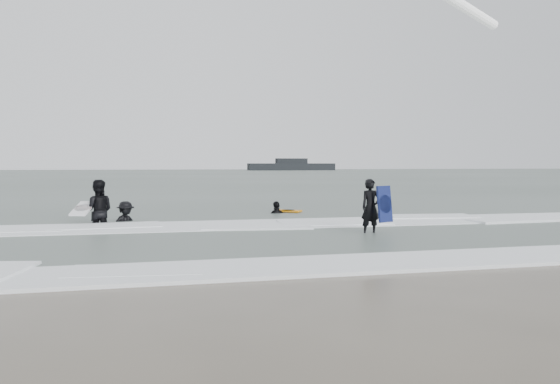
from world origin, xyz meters
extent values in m
plane|color=brown|center=(0.00, 0.00, 0.00)|extent=(320.00, 320.00, 0.00)
plane|color=#47544C|center=(0.00, 80.00, 0.06)|extent=(320.00, 320.00, 0.00)
imported|color=black|center=(2.12, 3.40, 0.00)|extent=(0.60, 0.43, 1.53)
imported|color=black|center=(-5.24, 7.51, 0.00)|extent=(0.96, 0.75, 1.97)
imported|color=black|center=(-4.44, 7.93, 0.00)|extent=(1.16, 1.00, 1.55)
imported|color=black|center=(0.94, 9.69, 0.00)|extent=(1.05, 0.68, 1.65)
imported|color=black|center=(5.56, 10.47, 0.00)|extent=(0.78, 0.56, 1.48)
cube|color=white|center=(0.00, -0.60, 0.03)|extent=(30.03, 2.32, 0.07)
cube|color=white|center=(0.00, 6.00, 0.04)|extent=(30.00, 2.60, 0.09)
cube|color=black|center=(32.70, 135.60, 1.00)|extent=(23.98, 4.28, 1.88)
cube|color=black|center=(32.70, 135.60, 2.63)|extent=(8.56, 2.57, 1.37)
camera|label=1|loc=(-3.43, -10.19, 1.92)|focal=35.00mm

